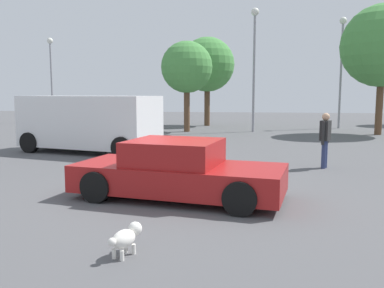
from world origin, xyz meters
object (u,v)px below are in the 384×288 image
Objects in this scene: light_post_near at (254,50)px; light_post_far at (51,65)px; sedan_foreground at (178,171)px; van_white at (89,122)px; dog at (126,237)px; pedestrian at (325,136)px; light_post_mid at (342,54)px.

light_post_far is (-15.27, 5.93, -0.33)m from light_post_near.
light_post_near is 16.38m from light_post_far.
light_post_far is at bearing 158.77° from light_post_near.
sedan_foreground is 0.83× the size of van_white.
light_post_far is at bearing 135.29° from van_white.
dog is 0.10× the size of light_post_far.
pedestrian is at bearing -45.23° from light_post_far.
pedestrian is 12.18m from light_post_near.
van_white is (-4.26, 9.28, 0.89)m from dog.
pedestrian is at bearing 57.32° from sedan_foreground.
sedan_foreground is at bearing -111.11° from light_post_mid.
light_post_mid is (7.35, 21.71, 4.38)m from dog.
light_post_mid is at bearing -78.28° from pedestrian.
dog is 8.12m from pedestrian.
pedestrian is 15.46m from light_post_mid.
dog is at bearing -95.85° from light_post_near.
sedan_foreground is 25.57m from light_post_far.
sedan_foreground is at bearing 72.38° from pedestrian.
pedestrian is at bearing -80.27° from light_post_near.
pedestrian is at bearing -103.43° from light_post_mid.
van_white is 18.01m from light_post_far.
dog is (-0.17, -3.11, -0.32)m from sedan_foreground.
pedestrian is (3.69, 3.99, 0.40)m from sedan_foreground.
van_white reaches higher than dog.
pedestrian is 0.24× the size of light_post_mid.
dog is at bearing -108.70° from light_post_mid.
light_post_far is at bearing 132.46° from sedan_foreground.
light_post_near is at bearing 15.27° from dog.
pedestrian reaches higher than sedan_foreground.
van_white is 8.40m from pedestrian.
light_post_far is (-9.11, 15.20, 3.20)m from van_white.
light_post_far reaches higher than dog.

